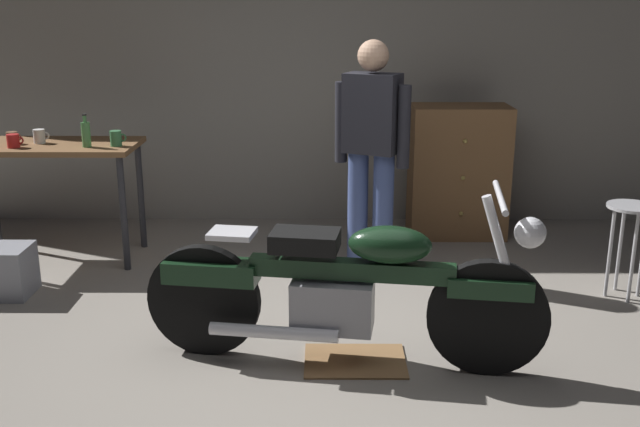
{
  "coord_description": "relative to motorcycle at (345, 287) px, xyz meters",
  "views": [
    {
      "loc": [
        0.08,
        -3.67,
        1.93
      ],
      "look_at": [
        0.05,
        0.7,
        0.65
      ],
      "focal_mm": 41.03,
      "sensor_mm": 36.0,
      "label": 1
    }
  ],
  "objects": [
    {
      "name": "workbench",
      "position": [
        -2.17,
        1.71,
        0.34
      ],
      "size": [
        1.3,
        0.64,
        0.9
      ],
      "color": "brown",
      "rests_on": "ground_plane"
    },
    {
      "name": "mug_green_speckled",
      "position": [
        -1.64,
        1.61,
        0.51
      ],
      "size": [
        0.12,
        0.08,
        0.11
      ],
      "color": "#3D7F4C",
      "rests_on": "workbench"
    },
    {
      "name": "person_standing",
      "position": [
        0.22,
        1.49,
        0.48
      ],
      "size": [
        0.52,
        0.36,
        1.67
      ],
      "rotation": [
        0.0,
        0.0,
        2.69
      ],
      "color": "#43548E",
      "rests_on": "ground_plane"
    },
    {
      "name": "mug_white_ceramic",
      "position": [
        -2.24,
        1.72,
        0.5
      ],
      "size": [
        0.12,
        0.08,
        0.1
      ],
      "color": "white",
      "rests_on": "workbench"
    },
    {
      "name": "bottle",
      "position": [
        -1.84,
        1.58,
        0.55
      ],
      "size": [
        0.06,
        0.06,
        0.24
      ],
      "color": "#4C8C4C",
      "rests_on": "workbench"
    },
    {
      "name": "wooden_dresser",
      "position": [
        1.01,
        2.32,
        0.1
      ],
      "size": [
        0.8,
        0.47,
        1.1
      ],
      "color": "brown",
      "rests_on": "ground_plane"
    },
    {
      "name": "shop_stool",
      "position": [
        1.9,
        0.96,
        0.05
      ],
      "size": [
        0.32,
        0.32,
        0.64
      ],
      "color": "#B2B2B7",
      "rests_on": "ground_plane"
    },
    {
      "name": "ground_plane",
      "position": [
        -0.19,
        0.02,
        -0.45
      ],
      "size": [
        12.0,
        12.0,
        0.0
      ],
      "primitive_type": "plane",
      "color": "gray"
    },
    {
      "name": "back_wall",
      "position": [
        -0.19,
        2.82,
        1.1
      ],
      "size": [
        8.0,
        0.12,
        3.1
      ],
      "primitive_type": "cube",
      "color": "gray",
      "rests_on": "ground_plane"
    },
    {
      "name": "mug_red_diner",
      "position": [
        -2.36,
        1.55,
        0.5
      ],
      "size": [
        0.12,
        0.09,
        0.1
      ],
      "color": "red",
      "rests_on": "workbench"
    },
    {
      "name": "mug_brown_stoneware",
      "position": [
        -2.43,
        1.7,
        0.5
      ],
      "size": [
        0.11,
        0.08,
        0.09
      ],
      "color": "brown",
      "rests_on": "workbench"
    },
    {
      "name": "drip_tray",
      "position": [
        0.06,
        0.01,
        -0.44
      ],
      "size": [
        0.56,
        0.4,
        0.01
      ],
      "primitive_type": "cube",
      "color": "olive",
      "rests_on": "ground_plane"
    },
    {
      "name": "motorcycle",
      "position": [
        0.0,
        0.0,
        0.0
      ],
      "size": [
        2.18,
        0.65,
        1.0
      ],
      "rotation": [
        0.0,
        0.0,
        -0.15
      ],
      "color": "black",
      "rests_on": "ground_plane"
    }
  ]
}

